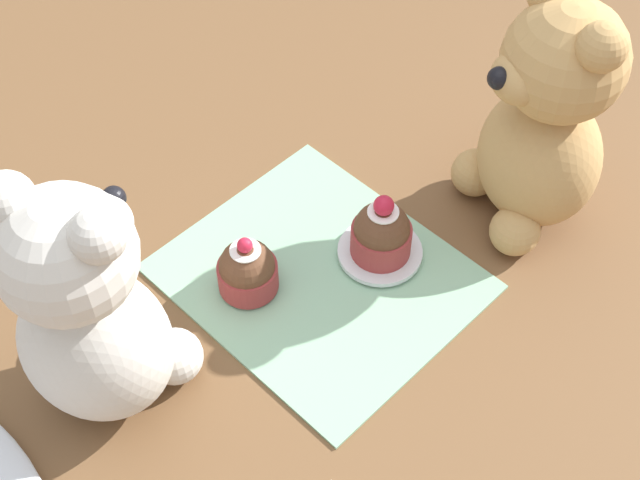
{
  "coord_description": "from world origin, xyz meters",
  "views": [
    {
      "loc": [
        -0.35,
        0.35,
        0.67
      ],
      "look_at": [
        0.0,
        0.0,
        0.06
      ],
      "focal_mm": 50.0,
      "sensor_mm": 36.0,
      "label": 1
    }
  ],
  "objects": [
    {
      "name": "knitted_placemat",
      "position": [
        0.0,
        0.0,
        0.0
      ],
      "size": [
        0.26,
        0.23,
        0.01
      ],
      "primitive_type": "cube",
      "color": "#8EBC99",
      "rests_on": "ground_plane"
    },
    {
      "name": "teddy_bear_cream",
      "position": [
        0.04,
        0.2,
        0.11
      ],
      "size": [
        0.15,
        0.15,
        0.24
      ],
      "rotation": [
        0.0,
        0.0,
        0.33
      ],
      "color": "silver",
      "rests_on": "ground_plane"
    },
    {
      "name": "teddy_bear_tan",
      "position": [
        -0.08,
        -0.2,
        0.12
      ],
      "size": [
        0.16,
        0.15,
        0.25
      ],
      "rotation": [
        0.0,
        0.0,
        2.72
      ],
      "color": "tan",
      "rests_on": "ground_plane"
    },
    {
      "name": "cupcake_near_tan_bear",
      "position": [
        -0.02,
        -0.06,
        0.04
      ],
      "size": [
        0.06,
        0.06,
        0.07
      ],
      "color": "#993333",
      "rests_on": "saucer_plate"
    },
    {
      "name": "saucer_plate",
      "position": [
        -0.02,
        -0.06,
        0.01
      ],
      "size": [
        0.08,
        0.08,
        0.01
      ],
      "primitive_type": "cylinder",
      "color": "silver",
      "rests_on": "knitted_placemat"
    },
    {
      "name": "ground_plane",
      "position": [
        0.0,
        0.0,
        0.0
      ],
      "size": [
        4.0,
        4.0,
        0.0
      ],
      "primitive_type": "plane",
      "color": "brown"
    },
    {
      "name": "cupcake_near_cream_bear",
      "position": [
        0.04,
        0.06,
        0.03
      ],
      "size": [
        0.06,
        0.06,
        0.07
      ],
      "color": "#993333",
      "rests_on": "knitted_placemat"
    }
  ]
}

